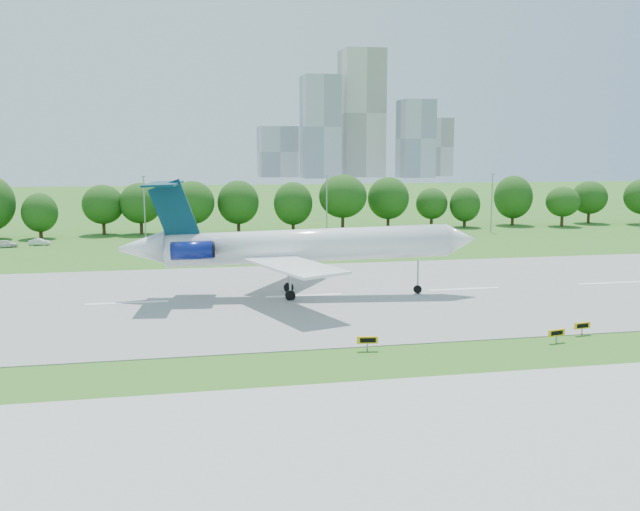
% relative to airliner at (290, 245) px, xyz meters
% --- Properties ---
extents(ground, '(600.00, 600.00, 0.00)m').
position_rel_airliner_xyz_m(ground, '(1.53, -25.24, -6.09)').
color(ground, '#2A681B').
rests_on(ground, ground).
extents(runway, '(400.00, 45.00, 0.08)m').
position_rel_airliner_xyz_m(runway, '(1.53, -0.24, -6.05)').
color(runway, gray).
rests_on(runway, ground).
extents(taxiway, '(400.00, 23.00, 0.08)m').
position_rel_airliner_xyz_m(taxiway, '(1.53, -43.24, -6.05)').
color(taxiway, '#ADADA8').
rests_on(taxiway, ground).
extents(tree_line, '(288.40, 8.40, 10.40)m').
position_rel_airliner_xyz_m(tree_line, '(1.53, 66.76, 0.09)').
color(tree_line, '#382314').
rests_on(tree_line, ground).
extents(light_poles, '(175.90, 0.25, 12.19)m').
position_rel_airliner_xyz_m(light_poles, '(-0.97, 56.76, 0.24)').
color(light_poles, gray).
rests_on(light_poles, ground).
extents(skyline, '(127.00, 52.00, 80.00)m').
position_rel_airliner_xyz_m(skyline, '(101.69, 365.37, 24.37)').
color(skyline, '#B2B2B7').
rests_on(skyline, ground).
extents(airliner, '(41.48, 30.04, 13.74)m').
position_rel_airliner_xyz_m(airliner, '(0.00, 0.00, 0.00)').
color(airliner, white).
rests_on(airliner, ground).
extents(taxi_sign_left, '(1.81, 0.46, 1.26)m').
position_rel_airliner_xyz_m(taxi_sign_left, '(2.73, -23.88, -5.16)').
color(taxi_sign_left, gray).
rests_on(taxi_sign_left, ground).
extents(taxi_sign_centre, '(1.72, 0.45, 1.20)m').
position_rel_airliner_xyz_m(taxi_sign_centre, '(23.53, -22.81, -5.21)').
color(taxi_sign_centre, gray).
rests_on(taxi_sign_centre, ground).
extents(taxi_sign_right, '(1.73, 0.53, 1.21)m').
position_rel_airliner_xyz_m(taxi_sign_right, '(19.83, -24.76, -5.20)').
color(taxi_sign_right, gray).
rests_on(taxi_sign_right, ground).
extents(service_vehicle_a, '(3.81, 1.82, 1.21)m').
position_rel_airliner_xyz_m(service_vehicle_a, '(-36.95, 53.93, -5.49)').
color(service_vehicle_a, silver).
rests_on(service_vehicle_a, ground).
extents(service_vehicle_b, '(4.13, 2.07, 1.35)m').
position_rel_airliner_xyz_m(service_vehicle_b, '(-42.18, 51.91, -5.42)').
color(service_vehicle_b, silver).
rests_on(service_vehicle_b, ground).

